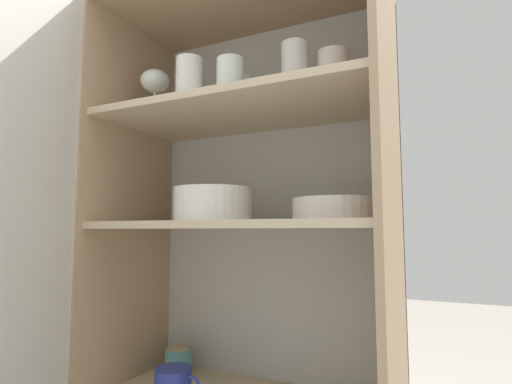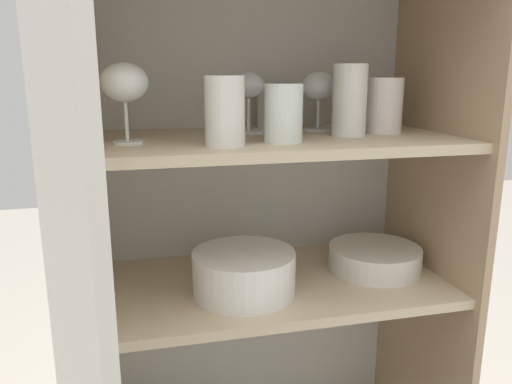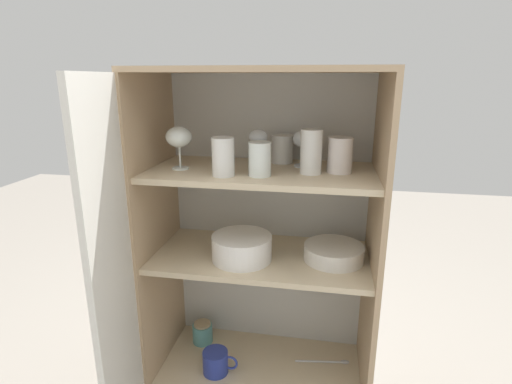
{
  "view_description": "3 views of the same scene",
  "coord_description": "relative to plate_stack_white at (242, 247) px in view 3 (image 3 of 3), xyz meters",
  "views": [
    {
      "loc": [
        0.51,
        -0.79,
        0.76
      ],
      "look_at": [
        0.04,
        0.21,
        0.86
      ],
      "focal_mm": 28.0,
      "sensor_mm": 36.0,
      "label": 1
    },
    {
      "loc": [
        -0.26,
        -0.8,
        1.23
      ],
      "look_at": [
        -0.01,
        0.25,
        0.97
      ],
      "focal_mm": 35.0,
      "sensor_mm": 36.0,
      "label": 2
    },
    {
      "loc": [
        0.22,
        -1.13,
        1.41
      ],
      "look_at": [
        -0.02,
        0.19,
        1.02
      ],
      "focal_mm": 28.0,
      "sensor_mm": 36.0,
      "label": 3
    }
  ],
  "objects": [
    {
      "name": "cupboard_back_panel",
      "position": [
        0.06,
        0.25,
        -0.12
      ],
      "size": [
        0.81,
        0.02,
        1.42
      ],
      "primitive_type": "cube",
      "color": "silver",
      "rests_on": "ground_plane"
    },
    {
      "name": "cupboard_side_left",
      "position": [
        -0.34,
        0.05,
        -0.12
      ],
      "size": [
        0.02,
        0.43,
        1.42
      ],
      "primitive_type": "cube",
      "color": "tan",
      "rests_on": "ground_plane"
    },
    {
      "name": "cupboard_side_right",
      "position": [
        0.46,
        0.05,
        -0.12
      ],
      "size": [
        0.02,
        0.43,
        1.42
      ],
      "primitive_type": "cube",
      "color": "tan",
      "rests_on": "ground_plane"
    },
    {
      "name": "cupboard_top_panel",
      "position": [
        0.06,
        0.05,
        0.61
      ],
      "size": [
        0.81,
        0.43,
        0.02
      ],
      "primitive_type": "cube",
      "color": "tan",
      "rests_on": "cupboard_side_left"
    },
    {
      "name": "shelf_board_lower",
      "position": [
        0.06,
        0.05,
        -0.54
      ],
      "size": [
        0.77,
        0.39,
        0.02
      ],
      "primitive_type": "cube",
      "color": "beige"
    },
    {
      "name": "shelf_board_middle",
      "position": [
        0.06,
        0.05,
        -0.06
      ],
      "size": [
        0.77,
        0.39,
        0.02
      ],
      "primitive_type": "cube",
      "color": "beige"
    },
    {
      "name": "shelf_board_upper",
      "position": [
        0.06,
        0.05,
        0.26
      ],
      "size": [
        0.77,
        0.39,
        0.02
      ],
      "primitive_type": "cube",
      "color": "beige"
    },
    {
      "name": "cupboard_door",
      "position": [
        -0.29,
        -0.36,
        -0.12
      ],
      "size": [
        0.13,
        0.39,
        1.42
      ],
      "color": "silver",
      "rests_on": "ground_plane"
    },
    {
      "name": "tumbler_glass_0",
      "position": [
        0.32,
        0.06,
        0.33
      ],
      "size": [
        0.08,
        0.08,
        0.12
      ],
      "color": "silver",
      "rests_on": "shelf_board_upper"
    },
    {
      "name": "tumbler_glass_1",
      "position": [
        0.07,
        -0.04,
        0.33
      ],
      "size": [
        0.07,
        0.07,
        0.11
      ],
      "color": "white",
      "rests_on": "shelf_board_upper"
    },
    {
      "name": "tumbler_glass_2",
      "position": [
        -0.05,
        -0.06,
        0.34
      ],
      "size": [
        0.07,
        0.07,
        0.12
      ],
      "color": "white",
      "rests_on": "shelf_board_upper"
    },
    {
      "name": "tumbler_glass_3",
      "position": [
        0.23,
        0.03,
        0.35
      ],
      "size": [
        0.07,
        0.07,
        0.15
      ],
      "color": "white",
      "rests_on": "shelf_board_upper"
    },
    {
      "name": "tumbler_glass_4",
      "position": [
        0.12,
        0.18,
        0.33
      ],
      "size": [
        0.08,
        0.08,
        0.1
      ],
      "color": "white",
      "rests_on": "shelf_board_upper"
    },
    {
      "name": "wine_glass_0",
      "position": [
        0.04,
        0.12,
        0.37
      ],
      "size": [
        0.07,
        0.07,
        0.13
      ],
      "color": "white",
      "rests_on": "shelf_board_upper"
    },
    {
      "name": "wine_glass_1",
      "position": [
        0.2,
        0.13,
        0.37
      ],
      "size": [
        0.08,
        0.08,
        0.13
      ],
      "color": "white",
      "rests_on": "shelf_board_upper"
    },
    {
      "name": "wine_glass_2",
      "position": [
        -0.22,
        0.01,
        0.38
      ],
      "size": [
        0.09,
        0.09,
        0.15
      ],
      "color": "white",
      "rests_on": "shelf_board_upper"
    },
    {
      "name": "plate_stack_white",
      "position": [
        0.0,
        0.0,
        0.0
      ],
      "size": [
        0.21,
        0.21,
        0.09
      ],
      "color": "white",
      "rests_on": "shelf_board_middle"
    },
    {
      "name": "mixing_bowl_large",
      "position": [
        0.32,
        0.05,
        -0.01
      ],
      "size": [
        0.21,
        0.21,
        0.06
      ],
      "color": "silver",
      "rests_on": "shelf_board_middle"
    },
    {
      "name": "coffee_mug_primary",
      "position": [
        -0.1,
        -0.02,
        -0.48
      ],
      "size": [
        0.14,
        0.1,
        0.09
      ],
      "color": "#283893",
      "rests_on": "shelf_board_lower"
    },
    {
      "name": "storage_jar",
      "position": [
        -0.21,
        0.15,
        -0.48
      ],
      "size": [
        0.09,
        0.09,
        0.09
      ],
      "color": "#5BA3A8",
      "rests_on": "shelf_board_lower"
    },
    {
      "name": "serving_spoon",
      "position": [
        0.32,
        0.11,
        -0.52
      ],
      "size": [
        0.22,
        0.04,
        0.01
      ],
      "color": "silver",
      "rests_on": "shelf_board_lower"
    }
  ]
}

